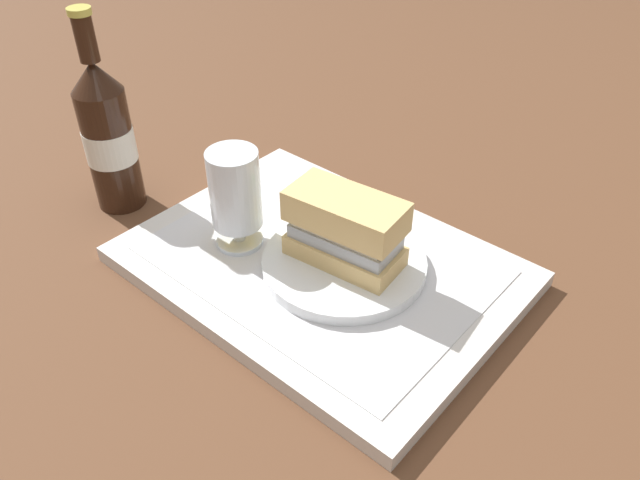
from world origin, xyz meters
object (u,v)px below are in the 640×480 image
at_px(beer_glass, 236,197).
at_px(beer_bottle, 108,135).
at_px(plate, 344,263).
at_px(sandwich, 343,227).

bearing_deg(beer_glass, beer_bottle, 6.96).
xyz_separation_m(plate, sandwich, (0.00, 0.00, 0.05)).
bearing_deg(beer_bottle, beer_glass, -173.04).
relative_size(plate, sandwich, 1.39).
bearing_deg(beer_glass, plate, -159.99).
xyz_separation_m(beer_glass, beer_bottle, (0.21, 0.03, 0.02)).
distance_m(sandwich, beer_bottle, 0.34).
relative_size(plate, beer_glass, 1.52).
relative_size(sandwich, beer_bottle, 0.51).
distance_m(plate, sandwich, 0.05).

